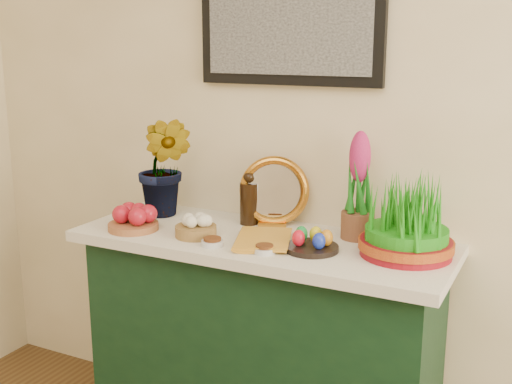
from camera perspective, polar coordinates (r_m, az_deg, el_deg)
sideboard at (r=2.55m, az=0.52°, el=-13.98°), size 1.30×0.45×0.85m
tablecloth at (r=2.38m, az=0.54°, el=-4.43°), size 1.40×0.55×0.04m
hyacinth_green at (r=2.62m, az=-8.16°, el=3.67°), size 0.30×0.26×0.54m
apple_bowl at (r=2.49m, az=-10.88°, el=-2.41°), size 0.25×0.25×0.10m
garlic_basket at (r=2.38m, az=-5.38°, el=-3.13°), size 0.16×0.16×0.09m
vinegar_cruet at (r=2.51m, az=-0.63°, el=-0.80°), size 0.07×0.07×0.21m
mirror at (r=2.49m, az=1.62°, el=0.00°), size 0.28×0.16×0.27m
book at (r=2.30m, az=-1.75°, el=-4.10°), size 0.25×0.30×0.03m
spice_dish_left at (r=2.27m, az=-3.90°, el=-4.47°), size 0.08×0.08×0.03m
spice_dish_right at (r=2.19m, az=0.76°, el=-5.11°), size 0.08×0.08×0.03m
egg_plate at (r=2.22m, az=4.99°, el=-4.52°), size 0.24×0.24×0.08m
hyacinth_pink at (r=2.34m, az=9.12°, el=0.10°), size 0.12×0.12×0.40m
wheatgrass_sabzeh at (r=2.20m, az=13.28°, el=-2.67°), size 0.32×0.32×0.26m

